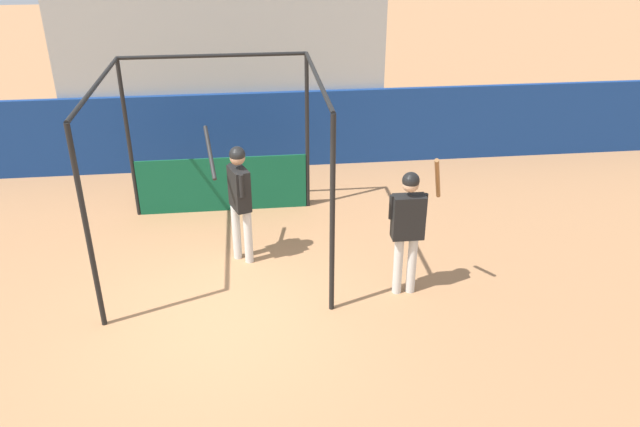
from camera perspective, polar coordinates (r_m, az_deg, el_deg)
The scene contains 6 objects.
ground_plane at distance 8.67m, azimuth -8.64°, elevation -9.21°, with size 60.00×60.00×0.00m, color #A8754C.
outfield_wall at distance 13.05m, azimuth -8.45°, elevation 7.41°, with size 24.00×0.12×1.59m.
bleacher_section at distance 14.76m, azimuth -8.60°, elevation 13.83°, with size 6.50×4.00×3.67m.
batting_cage at distance 10.33m, azimuth -9.24°, elevation 4.77°, with size 3.12×3.35×2.82m.
player_batter at distance 9.36m, azimuth -7.44°, elevation 1.91°, with size 0.67×0.81×2.05m.
player_waiting at distance 8.56m, azimuth 8.11°, elevation -0.71°, with size 0.77×0.52×2.13m.
Camera 1 is at (0.47, -7.04, 5.03)m, focal length 35.00 mm.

